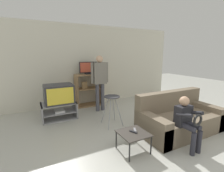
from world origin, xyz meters
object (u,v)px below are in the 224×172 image
object	(u,v)px
person_seated_child	(187,119)
tv_stand	(59,111)
person_standing_adult	(100,78)
television_main	(59,94)
television_flat	(89,68)
remote_control_white	(135,130)
remote_control_black	(133,132)
folding_stool	(112,102)
couch	(178,119)
media_shelf	(88,90)
snack_table	(133,135)

from	to	relation	value
person_seated_child	tv_stand	bearing A→B (deg)	126.08
tv_stand	person_standing_adult	size ratio (longest dim) A/B	0.53
television_main	television_flat	xyz separation A→B (m)	(1.07, 0.72, 0.56)
remote_control_white	person_standing_adult	distance (m)	2.24
television_main	person_seated_child	bearing A→B (deg)	-54.01
television_main	remote_control_black	world-z (taller)	television_main
folding_stool	person_standing_adult	xyz separation A→B (m)	(0.15, 1.07, 0.41)
television_main	person_seated_child	distance (m)	3.01
remote_control_black	person_seated_child	distance (m)	0.97
remote_control_black	remote_control_white	distance (m)	0.08
tv_stand	person_seated_child	distance (m)	3.05
remote_control_white	television_flat	bearing A→B (deg)	113.42
tv_stand	television_flat	bearing A→B (deg)	32.95
television_flat	folding_stool	world-z (taller)	television_flat
remote_control_black	television_flat	bearing A→B (deg)	62.86
television_flat	television_main	bearing A→B (deg)	-145.98
tv_stand	person_seated_child	xyz separation A→B (m)	(1.79, -2.45, 0.35)
remote_control_white	couch	distance (m)	1.25
remote_control_black	remote_control_white	xyz separation A→B (m)	(0.06, 0.05, 0.00)
person_standing_adult	television_flat	bearing A→B (deg)	100.60
remote_control_black	person_standing_adult	size ratio (longest dim) A/B	0.09
folding_stool	couch	bearing A→B (deg)	-39.10
media_shelf	person_seated_child	world-z (taller)	media_shelf
folding_stool	snack_table	bearing A→B (deg)	-98.16
snack_table	remote_control_white	xyz separation A→B (m)	(0.07, 0.06, 0.05)
snack_table	person_seated_child	bearing A→B (deg)	-20.53
remote_control_black	person_standing_adult	world-z (taller)	person_standing_adult
tv_stand	television_flat	size ratio (longest dim) A/B	1.47
remote_control_white	couch	world-z (taller)	couch
couch	television_main	bearing A→B (deg)	138.75
person_seated_child	couch	bearing A→B (deg)	50.88
remote_control_black	couch	bearing A→B (deg)	-16.01
folding_stool	person_seated_child	bearing A→B (deg)	-63.17
television_main	media_shelf	xyz separation A→B (m)	(1.04, 0.72, -0.14)
snack_table	person_standing_adult	size ratio (longest dim) A/B	0.29
remote_control_black	person_seated_child	world-z (taller)	person_seated_child
couch	media_shelf	bearing A→B (deg)	113.44
tv_stand	remote_control_white	xyz separation A→B (m)	(0.96, -2.06, 0.15)
tv_stand	television_main	world-z (taller)	television_main
media_shelf	couch	distance (m)	2.89
media_shelf	remote_control_white	bearing A→B (deg)	-92.05
television_flat	remote_control_white	size ratio (longest dim) A/B	4.10
television_flat	remote_control_black	distance (m)	2.95
television_main	television_flat	distance (m)	1.40
tv_stand	remote_control_black	xyz separation A→B (m)	(0.90, -2.10, 0.15)
snack_table	remote_control_black	bearing A→B (deg)	50.79
remote_control_white	person_standing_adult	world-z (taller)	person_standing_adult
remote_control_black	remote_control_white	world-z (taller)	same
folding_stool	person_seated_child	xyz separation A→B (m)	(0.74, -1.46, -0.02)
media_shelf	remote_control_black	size ratio (longest dim) A/B	7.23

